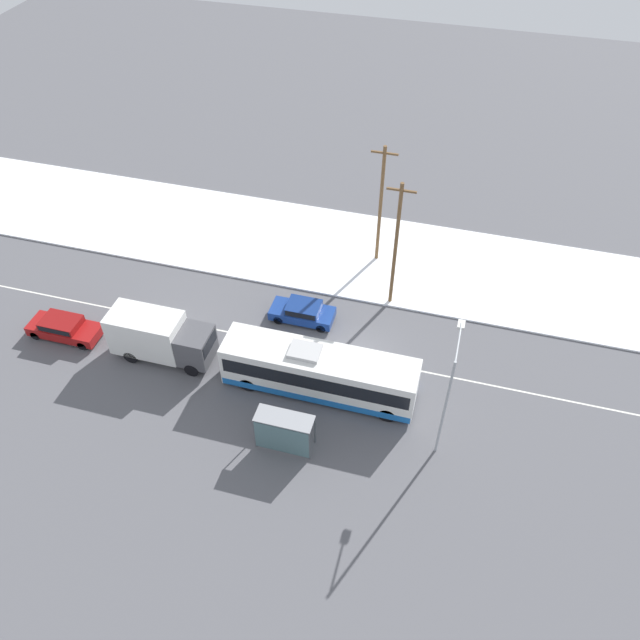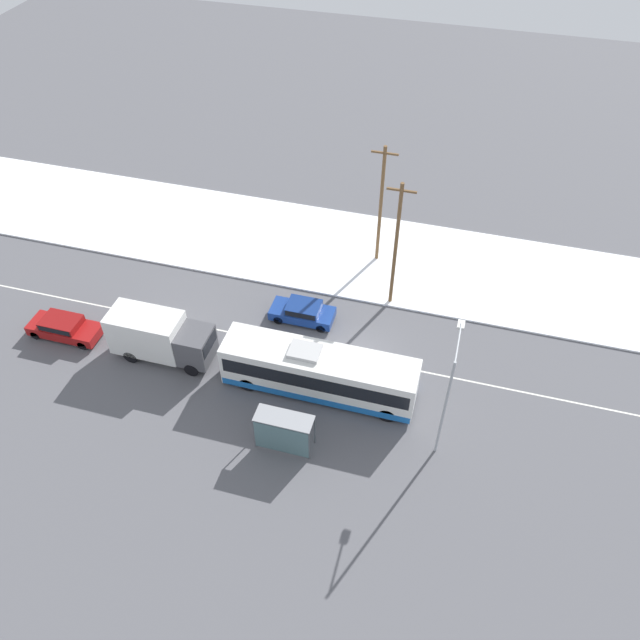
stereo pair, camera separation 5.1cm
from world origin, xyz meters
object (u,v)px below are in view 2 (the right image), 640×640
(sedan_car, at_px, (303,311))
(utility_pole_roadside, at_px, (396,245))
(box_truck, at_px, (159,336))
(parked_car_near_truck, at_px, (64,327))
(pedestrian_at_stop, at_px, (277,417))
(streetlamp, at_px, (449,387))
(city_bus, at_px, (319,372))
(utility_pole_snowlot, at_px, (381,204))
(bus_shelter, at_px, (283,430))

(sedan_car, height_order, utility_pole_roadside, utility_pole_roadside)
(box_truck, relative_size, utility_pole_roadside, 0.68)
(parked_car_near_truck, bearing_deg, sedan_car, 20.97)
(parked_car_near_truck, distance_m, pedestrian_at_stop, 15.91)
(pedestrian_at_stop, bearing_deg, sedan_car, 97.62)
(parked_car_near_truck, relative_size, streetlamp, 0.64)
(city_bus, height_order, utility_pole_roadside, utility_pole_roadside)
(box_truck, bearing_deg, parked_car_near_truck, -179.31)
(streetlamp, bearing_deg, utility_pole_snowlot, 113.75)
(box_truck, height_order, parked_car_near_truck, box_truck)
(utility_pole_roadside, bearing_deg, box_truck, -145.85)
(parked_car_near_truck, height_order, streetlamp, streetlamp)
(sedan_car, bearing_deg, parked_car_near_truck, 20.97)
(utility_pole_roadside, distance_m, utility_pole_snowlot, 4.71)
(box_truck, height_order, sedan_car, box_truck)
(parked_car_near_truck, relative_size, pedestrian_at_stop, 2.63)
(sedan_car, relative_size, bus_shelter, 1.34)
(bus_shelter, relative_size, utility_pole_snowlot, 0.34)
(sedan_car, relative_size, parked_car_near_truck, 0.90)
(parked_car_near_truck, bearing_deg, streetlamp, -4.17)
(bus_shelter, bearing_deg, pedestrian_at_stop, 121.58)
(sedan_car, relative_size, pedestrian_at_stop, 2.36)
(pedestrian_at_stop, distance_m, utility_pole_roadside, 13.31)
(bus_shelter, height_order, utility_pole_snowlot, utility_pole_snowlot)
(streetlamp, height_order, utility_pole_snowlot, utility_pole_snowlot)
(sedan_car, xyz_separation_m, pedestrian_at_stop, (1.18, -8.86, 0.35))
(bus_shelter, distance_m, streetlamp, 8.99)
(city_bus, distance_m, utility_pole_snowlot, 13.46)
(parked_car_near_truck, distance_m, utility_pole_roadside, 21.87)
(parked_car_near_truck, bearing_deg, utility_pole_snowlot, 36.34)
(city_bus, height_order, bus_shelter, city_bus)
(box_truck, distance_m, pedestrian_at_stop, 9.37)
(parked_car_near_truck, relative_size, utility_pole_roadside, 0.50)
(parked_car_near_truck, height_order, utility_pole_roadside, utility_pole_roadside)
(box_truck, relative_size, streetlamp, 0.88)
(city_bus, relative_size, pedestrian_at_stop, 6.39)
(bus_shelter, bearing_deg, box_truck, 153.94)
(pedestrian_at_stop, xyz_separation_m, utility_pole_roadside, (4.07, 12.09, 3.80))
(pedestrian_at_stop, height_order, utility_pole_snowlot, utility_pole_snowlot)
(sedan_car, height_order, utility_pole_snowlot, utility_pole_snowlot)
(city_bus, xyz_separation_m, pedestrian_at_stop, (-1.46, -3.37, -0.49))
(utility_pole_snowlot, bearing_deg, bus_shelter, -94.87)
(parked_car_near_truck, bearing_deg, city_bus, 0.05)
(box_truck, bearing_deg, city_bus, -0.38)
(bus_shelter, distance_m, utility_pole_roadside, 14.04)
(sedan_car, xyz_separation_m, streetlamp, (9.93, -7.28, 3.92))
(city_bus, bearing_deg, streetlamp, -13.79)
(city_bus, xyz_separation_m, parked_car_near_truck, (-17.01, -0.02, -0.82))
(box_truck, relative_size, utility_pole_snowlot, 0.69)
(box_truck, relative_size, bus_shelter, 2.02)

